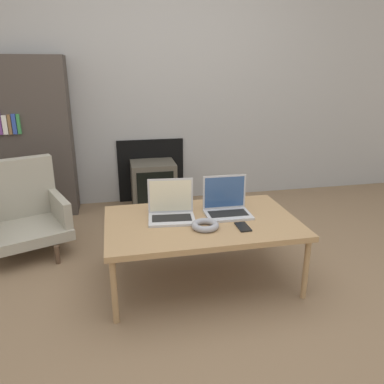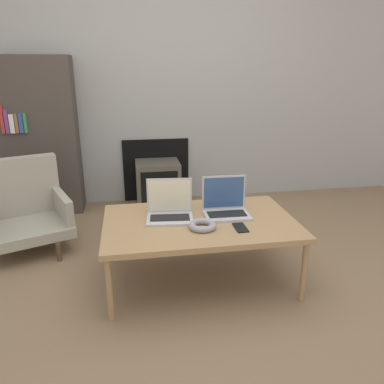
{
  "view_description": "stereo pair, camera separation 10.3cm",
  "coord_description": "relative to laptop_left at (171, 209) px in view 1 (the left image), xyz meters",
  "views": [
    {
      "loc": [
        -0.53,
        -1.9,
        1.38
      ],
      "look_at": [
        0.0,
        0.59,
        0.53
      ],
      "focal_mm": 35.0,
      "sensor_mm": 36.0,
      "label": 1
    },
    {
      "loc": [
        -0.43,
        -1.92,
        1.38
      ],
      "look_at": [
        0.0,
        0.59,
        0.53
      ],
      "focal_mm": 35.0,
      "sensor_mm": 36.0,
      "label": 2
    }
  ],
  "objects": [
    {
      "name": "armchair",
      "position": [
        -1.09,
        0.67,
        -0.18
      ],
      "size": [
        0.78,
        0.76,
        0.7
      ],
      "rotation": [
        0.0,
        0.0,
        0.37
      ],
      "color": "gray",
      "rests_on": "ground_plane"
    },
    {
      "name": "wall_back",
      "position": [
        0.18,
        1.65,
        0.79
      ],
      "size": [
        7.0,
        0.08,
        2.6
      ],
      "color": "#999999",
      "rests_on": "ground_plane"
    },
    {
      "name": "laptop_left",
      "position": [
        0.0,
        0.0,
        0.0
      ],
      "size": [
        0.32,
        0.25,
        0.25
      ],
      "rotation": [
        0.0,
        0.0,
        -0.1
      ],
      "color": "#B2B2B7",
      "rests_on": "table"
    },
    {
      "name": "phone",
      "position": [
        0.41,
        -0.25,
        -0.05
      ],
      "size": [
        0.07,
        0.14,
        0.01
      ],
      "color": "black",
      "rests_on": "table"
    },
    {
      "name": "bookshelf",
      "position": [
        -1.08,
        1.45,
        0.25
      ],
      "size": [
        0.72,
        0.32,
        1.48
      ],
      "color": "#3F3833",
      "rests_on": "ground_plane"
    },
    {
      "name": "headphones",
      "position": [
        0.18,
        -0.21,
        -0.04
      ],
      "size": [
        0.17,
        0.17,
        0.04
      ],
      "color": "gray",
      "rests_on": "table"
    },
    {
      "name": "table",
      "position": [
        0.19,
        -0.08,
        -0.09
      ],
      "size": [
        1.24,
        0.78,
        0.44
      ],
      "color": "#9E7A51",
      "rests_on": "ground_plane"
    },
    {
      "name": "tv",
      "position": [
        0.03,
        1.41,
        -0.26
      ],
      "size": [
        0.44,
        0.39,
        0.47
      ],
      "color": "#4C473D",
      "rests_on": "ground_plane"
    },
    {
      "name": "ground_plane",
      "position": [
        0.19,
        -0.37,
        -0.49
      ],
      "size": [
        14.0,
        14.0,
        0.0
      ],
      "primitive_type": "plane",
      "color": "#7A6047"
    },
    {
      "name": "laptop_right",
      "position": [
        0.38,
        0.0,
        0.0
      ],
      "size": [
        0.3,
        0.22,
        0.25
      ],
      "rotation": [
        0.0,
        0.0,
        -0.02
      ],
      "color": "#B2B2B7",
      "rests_on": "table"
    }
  ]
}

